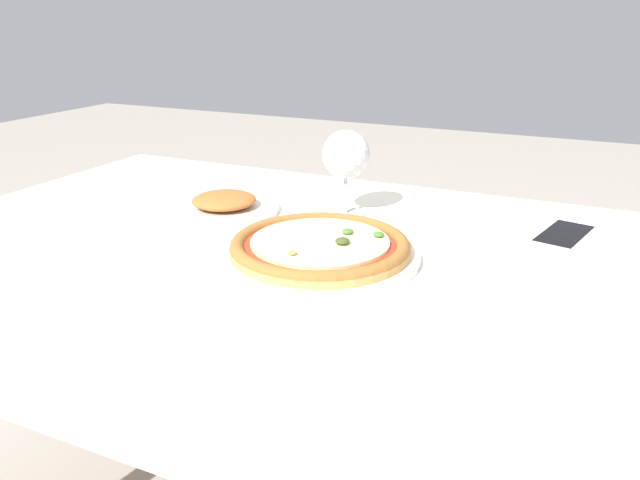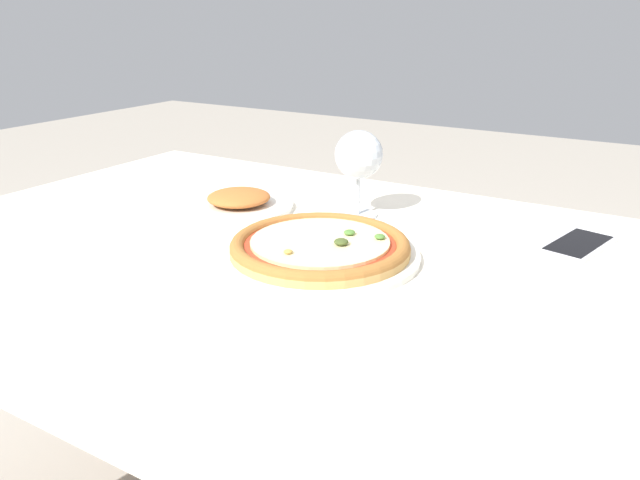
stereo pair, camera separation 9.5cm
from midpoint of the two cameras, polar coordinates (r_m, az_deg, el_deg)
dining_table at (r=1.04m, az=-3.10°, el=-5.12°), size 1.24×0.94×0.71m
pizza_plate at (r=0.95m, az=2.85°, el=-0.79°), size 0.31×0.31×0.04m
wine_glass_far_left at (r=1.13m, az=5.98°, el=7.54°), size 0.09×0.09×0.16m
cell_phone at (r=1.09m, az=24.86°, el=-0.51°), size 0.10×0.16×0.01m
side_plate at (r=1.19m, az=-5.17°, el=3.43°), size 0.21×0.21×0.04m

